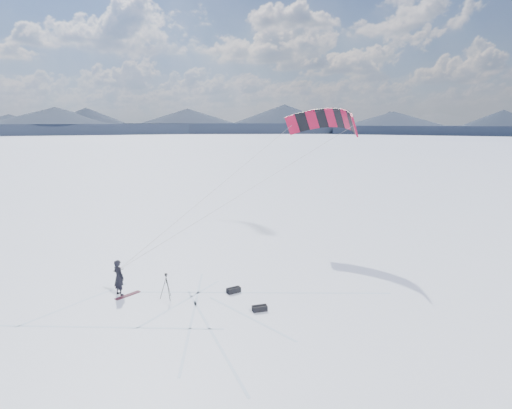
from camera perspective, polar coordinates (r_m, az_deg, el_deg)
ground at (r=21.87m, az=-10.32°, el=-13.11°), size 1800.00×1800.00×0.00m
horizon_hills at (r=20.58m, az=-10.70°, el=-2.98°), size 704.00×705.94×9.37m
snow_tracks at (r=21.97m, az=-9.51°, el=-12.95°), size 17.62×10.25×0.01m
snowkiter at (r=23.86m, az=-17.71°, el=-11.37°), size 0.69×0.81×1.89m
snowboard at (r=23.60m, az=-16.73°, el=-11.51°), size 1.43×0.74×0.04m
tripod at (r=22.43m, az=-11.87°, el=-10.15°), size 0.63×0.59×1.35m
gear_bag_a at (r=22.98m, az=-3.00°, el=-11.33°), size 0.73×0.36×0.32m
gear_bag_b at (r=20.92m, az=0.49°, el=-13.65°), size 0.76×0.50×0.32m
power_kite at (r=31.25m, az=9.31°, el=10.88°), size 16.65×6.42×8.50m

